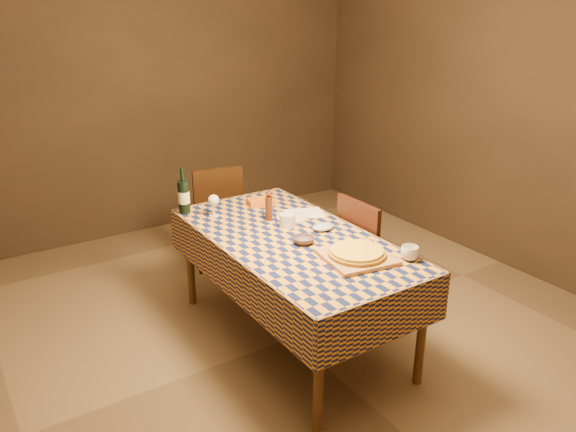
% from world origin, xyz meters
% --- Properties ---
extents(room, '(5.00, 5.10, 2.70)m').
position_xyz_m(room, '(0.00, 0.00, 1.35)').
color(room, brown).
rests_on(room, ground).
extents(dining_table, '(0.94, 1.84, 0.77)m').
position_xyz_m(dining_table, '(0.00, 0.00, 0.69)').
color(dining_table, brown).
rests_on(dining_table, ground).
extents(cutting_board, '(0.44, 0.44, 0.02)m').
position_xyz_m(cutting_board, '(0.14, -0.48, 0.78)').
color(cutting_board, '#AD7E51').
rests_on(cutting_board, dining_table).
extents(pizza, '(0.42, 0.42, 0.03)m').
position_xyz_m(pizza, '(0.14, -0.48, 0.81)').
color(pizza, '#986719').
rests_on(pizza, cutting_board).
extents(pepper_mill, '(0.06, 0.06, 0.21)m').
position_xyz_m(pepper_mill, '(0.03, 0.34, 0.87)').
color(pepper_mill, '#441F10').
rests_on(pepper_mill, dining_table).
extents(bowl, '(0.17, 0.17, 0.04)m').
position_xyz_m(bowl, '(0.01, -0.13, 0.79)').
color(bowl, '#5A444C').
rests_on(bowl, dining_table).
extents(wine_glass, '(0.08, 0.08, 0.16)m').
position_xyz_m(wine_glass, '(-0.26, 0.62, 0.88)').
color(wine_glass, white).
rests_on(wine_glass, dining_table).
extents(wine_bottle, '(0.09, 0.09, 0.34)m').
position_xyz_m(wine_bottle, '(-0.41, 0.80, 0.90)').
color(wine_bottle, black).
rests_on(wine_bottle, dining_table).
extents(deli_tub, '(0.14, 0.14, 0.09)m').
position_xyz_m(deli_tub, '(0.07, 0.17, 0.82)').
color(deli_tub, silver).
rests_on(deli_tub, dining_table).
extents(takeout_container, '(0.22, 0.17, 0.05)m').
position_xyz_m(takeout_container, '(0.14, 0.64, 0.79)').
color(takeout_container, '#CF651B').
rests_on(takeout_container, dining_table).
extents(white_plate, '(0.28, 0.28, 0.01)m').
position_xyz_m(white_plate, '(0.18, 0.28, 0.78)').
color(white_plate, silver).
rests_on(white_plate, dining_table).
extents(tumbler, '(0.14, 0.14, 0.09)m').
position_xyz_m(tumbler, '(0.40, -0.67, 0.81)').
color(tumbler, white).
rests_on(tumbler, dining_table).
extents(flour_patch, '(0.33, 0.29, 0.00)m').
position_xyz_m(flour_patch, '(0.31, 0.31, 0.77)').
color(flour_patch, white).
rests_on(flour_patch, dining_table).
extents(flour_bag, '(0.18, 0.16, 0.04)m').
position_xyz_m(flour_bag, '(0.24, -0.01, 0.79)').
color(flour_bag, '#A9B1D9').
rests_on(flour_bag, dining_table).
extents(chair_far, '(0.49, 0.49, 0.93)m').
position_xyz_m(chair_far, '(0.08, 1.32, 0.52)').
color(chair_far, black).
rests_on(chair_far, ground).
extents(chair_right, '(0.43, 0.43, 0.93)m').
position_xyz_m(chair_right, '(0.63, -0.05, 0.52)').
color(chair_right, black).
rests_on(chair_right, ground).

